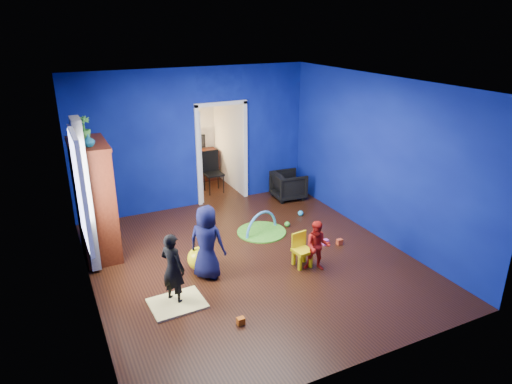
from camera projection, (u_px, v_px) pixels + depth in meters
name	position (u px, v px, depth m)	size (l,w,h in m)	color
floor	(251.00, 261.00, 7.61)	(5.00, 5.50, 0.01)	black
ceiling	(251.00, 84.00, 6.57)	(5.00, 5.50, 0.01)	white
wall_back	(194.00, 139.00, 9.40)	(5.00, 0.02, 2.90)	navy
wall_front	(363.00, 256.00, 4.78)	(5.00, 0.02, 2.90)	navy
wall_left	(82.00, 205.00, 6.07)	(0.02, 5.50, 2.90)	navy
wall_right	(378.00, 158.00, 8.11)	(0.02, 5.50, 2.90)	navy
alcove	(207.00, 136.00, 10.45)	(1.00, 1.75, 2.50)	silver
armchair	(289.00, 185.00, 10.15)	(0.65, 0.67, 0.61)	black
child_black	(173.00, 268.00, 6.34)	(0.39, 0.25, 1.06)	black
child_navy	(207.00, 242.00, 6.94)	(0.58, 0.38, 1.18)	#0E1336
toddler_red	(318.00, 246.00, 7.20)	(0.40, 0.32, 0.83)	#B21318
vase	(88.00, 141.00, 6.88)	(0.18, 0.18, 0.19)	#0D636F
potted_plant	(84.00, 128.00, 7.29)	(0.21, 0.21, 0.37)	#388B32
tv_armoire	(95.00, 200.00, 7.52)	(0.58, 1.14, 1.96)	#3F180A
crt_tv	(97.00, 197.00, 7.52)	(0.46, 0.70, 0.54)	silver
yellow_blanket	(177.00, 303.00, 6.44)	(0.75, 0.60, 0.03)	#F2E07A
hopper_ball	(199.00, 259.00, 7.28)	(0.39, 0.39, 0.39)	yellow
kid_chair	(302.00, 252.00, 7.37)	(0.28, 0.28, 0.50)	yellow
play_mat	(261.00, 232.00, 8.60)	(0.92, 0.92, 0.02)	#3D9120
toy_arch	(261.00, 232.00, 8.60)	(0.82, 0.82, 0.05)	#3F8CD8
window_left	(79.00, 190.00, 6.34)	(0.03, 0.95, 1.55)	white
curtain	(86.00, 196.00, 6.95)	(0.14, 0.42, 2.40)	slate
doorway	(222.00, 154.00, 9.79)	(1.16, 0.10, 2.10)	white
study_desk	(200.00, 165.00, 11.30)	(0.88, 0.44, 0.75)	#3D140A
desk_monitor	(197.00, 142.00, 11.20)	(0.40, 0.05, 0.32)	black
desk_lamp	(187.00, 144.00, 11.04)	(0.14, 0.14, 0.14)	#FFD88C
folding_chair	(214.00, 173.00, 10.46)	(0.40, 0.40, 0.92)	black
book_shelf	(195.00, 98.00, 10.81)	(0.88, 0.24, 0.04)	white
toy_0	(339.00, 242.00, 8.13)	(0.10, 0.08, 0.10)	#D24623
toy_1	(301.00, 213.00, 9.33)	(0.11, 0.11, 0.11)	#29B6ED
toy_2	(241.00, 321.00, 6.01)	(0.10, 0.08, 0.10)	#DE5C0B
toy_3	(287.00, 224.00, 8.83)	(0.11, 0.11, 0.11)	green
toy_4	(325.00, 242.00, 8.12)	(0.10, 0.08, 0.10)	#D951B6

